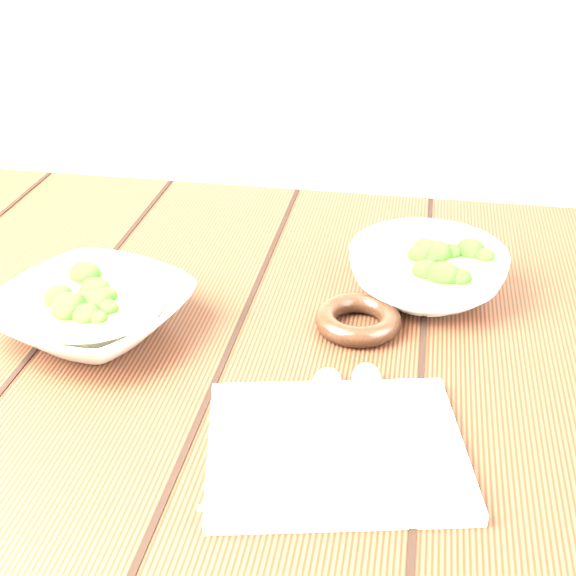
{
  "coord_description": "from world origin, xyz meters",
  "views": [
    {
      "loc": [
        0.16,
        -0.72,
        1.22
      ],
      "look_at": [
        0.03,
        0.01,
        0.8
      ],
      "focal_mm": 50.0,
      "sensor_mm": 36.0,
      "label": 1
    }
  ],
  "objects_px": {
    "soup_bowl_front": "(92,311)",
    "soup_bowl_back": "(427,271)",
    "trivet": "(358,320)",
    "table": "(258,417)",
    "napkin": "(336,448)"
  },
  "relations": [
    {
      "from": "trivet",
      "to": "napkin",
      "type": "distance_m",
      "value": 0.21
    },
    {
      "from": "table",
      "to": "napkin",
      "type": "distance_m",
      "value": 0.25
    },
    {
      "from": "table",
      "to": "soup_bowl_back",
      "type": "height_order",
      "value": "soup_bowl_back"
    },
    {
      "from": "soup_bowl_front",
      "to": "soup_bowl_back",
      "type": "distance_m",
      "value": 0.38
    },
    {
      "from": "soup_bowl_front",
      "to": "napkin",
      "type": "xyz_separation_m",
      "value": [
        0.28,
        -0.15,
        -0.02
      ]
    },
    {
      "from": "soup_bowl_front",
      "to": "trivet",
      "type": "distance_m",
      "value": 0.29
    },
    {
      "from": "table",
      "to": "soup_bowl_front",
      "type": "bearing_deg",
      "value": -168.53
    },
    {
      "from": "soup_bowl_back",
      "to": "trivet",
      "type": "xyz_separation_m",
      "value": [
        -0.07,
        -0.09,
        -0.02
      ]
    },
    {
      "from": "soup_bowl_front",
      "to": "soup_bowl_back",
      "type": "bearing_deg",
      "value": 22.54
    },
    {
      "from": "table",
      "to": "napkin",
      "type": "relative_size",
      "value": 5.45
    },
    {
      "from": "soup_bowl_front",
      "to": "napkin",
      "type": "distance_m",
      "value": 0.32
    },
    {
      "from": "table",
      "to": "napkin",
      "type": "xyz_separation_m",
      "value": [
        0.11,
        -0.18,
        0.13
      ]
    },
    {
      "from": "table",
      "to": "soup_bowl_front",
      "type": "relative_size",
      "value": 4.81
    },
    {
      "from": "table",
      "to": "soup_bowl_front",
      "type": "xyz_separation_m",
      "value": [
        -0.17,
        -0.03,
        0.15
      ]
    },
    {
      "from": "table",
      "to": "soup_bowl_back",
      "type": "bearing_deg",
      "value": 31.71
    }
  ]
}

